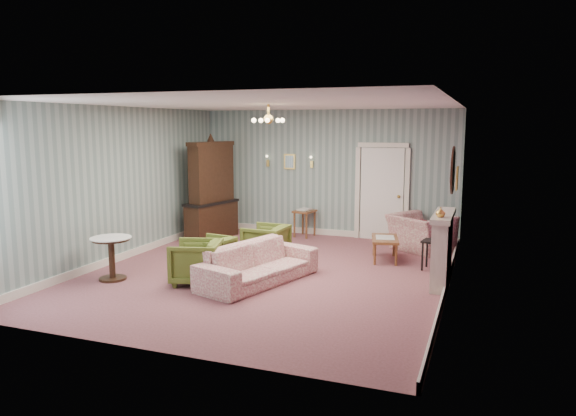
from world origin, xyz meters
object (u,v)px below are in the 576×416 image
at_px(sofa_chintz, 258,257).
at_px(side_table_black, 433,255).
at_px(fireplace, 442,249).
at_px(wingback_chair, 421,227).
at_px(olive_chair_b, 211,253).
at_px(olive_chair_c, 266,241).
at_px(coffee_table, 385,249).
at_px(dresser, 211,188).
at_px(olive_chair_a, 196,260).
at_px(pedestal_table, 112,258).

xyz_separation_m(sofa_chintz, side_table_black, (2.60, 1.77, -0.16)).
bearing_deg(fireplace, wingback_chair, 104.74).
bearing_deg(sofa_chintz, fireplace, -52.91).
bearing_deg(olive_chair_b, fireplace, 109.69).
distance_m(olive_chair_c, coffee_table, 2.27).
bearing_deg(coffee_table, dresser, 170.94).
bearing_deg(olive_chair_c, fireplace, 86.15).
xyz_separation_m(wingback_chair, dresser, (-4.59, -0.42, 0.66)).
xyz_separation_m(olive_chair_a, olive_chair_c, (0.49, 1.76, -0.01)).
relative_size(olive_chair_c, wingback_chair, 0.67).
height_order(olive_chair_c, pedestal_table, olive_chair_c).
height_order(fireplace, side_table_black, fireplace).
bearing_deg(olive_chair_b, dresser, -142.93).
relative_size(olive_chair_a, dresser, 0.34).
bearing_deg(fireplace, pedestal_table, -161.82).
bearing_deg(olive_chair_b, olive_chair_a, 17.22).
height_order(olive_chair_c, coffee_table, olive_chair_c).
relative_size(wingback_chair, coffee_table, 1.31).
xyz_separation_m(sofa_chintz, fireplace, (2.81, 0.99, 0.15)).
bearing_deg(side_table_black, pedestal_table, -153.44).
bearing_deg(sofa_chintz, olive_chair_c, 35.56).
height_order(sofa_chintz, fireplace, fireplace).
distance_m(wingback_chair, fireplace, 2.32).
bearing_deg(fireplace, olive_chair_b, -169.46).
distance_m(olive_chair_c, side_table_black, 3.07).
height_order(olive_chair_c, fireplace, fireplace).
relative_size(olive_chair_a, coffee_table, 0.89).
bearing_deg(olive_chair_a, olive_chair_c, 148.32).
height_order(wingback_chair, side_table_black, wingback_chair).
relative_size(olive_chair_c, fireplace, 0.54).
relative_size(olive_chair_c, dresser, 0.33).
relative_size(dresser, coffee_table, 2.67).
bearing_deg(olive_chair_a, olive_chair_b, 171.97).
bearing_deg(coffee_table, olive_chair_b, -144.93).
bearing_deg(wingback_chair, olive_chair_c, 70.34).
height_order(olive_chair_b, fireplace, fireplace).
distance_m(dresser, coffee_table, 4.20).
xyz_separation_m(olive_chair_c, sofa_chintz, (0.44, -1.37, 0.05)).
height_order(olive_chair_c, dresser, dresser).
bearing_deg(wingback_chair, dresser, 40.51).
height_order(sofa_chintz, dresser, dresser).
xyz_separation_m(dresser, side_table_black, (4.97, -1.05, -0.89)).
distance_m(sofa_chintz, side_table_black, 3.15).
xyz_separation_m(olive_chair_b, olive_chair_c, (0.59, 1.09, 0.03)).
xyz_separation_m(olive_chair_a, dresser, (-1.44, 3.21, 0.77)).
bearing_deg(fireplace, dresser, 160.58).
distance_m(olive_chair_c, dresser, 2.54).
relative_size(olive_chair_a, wingback_chair, 0.68).
bearing_deg(side_table_black, fireplace, -74.92).
xyz_separation_m(olive_chair_b, fireplace, (3.83, 0.71, 0.23)).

